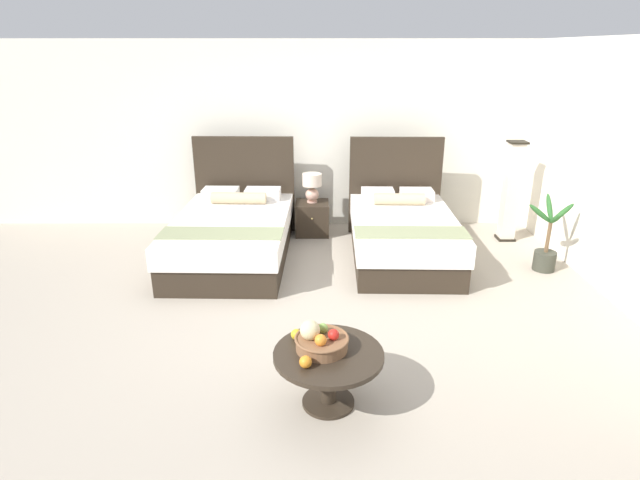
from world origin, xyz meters
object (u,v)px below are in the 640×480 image
(loose_apple, at_px, (297,334))
(loose_orange, at_px, (306,362))
(coffee_table, at_px, (329,364))
(potted_palm, at_px, (546,249))
(floor_lamp_corner, at_px, (511,192))
(table_lamp, at_px, (312,185))
(fruit_bowl, at_px, (321,340))
(bed_near_window, at_px, (234,233))
(bed_near_corner, at_px, (402,232))
(nightstand, at_px, (312,218))

(loose_apple, relative_size, loose_orange, 0.96)
(coffee_table, relative_size, potted_palm, 0.90)
(floor_lamp_corner, distance_m, potted_palm, 1.12)
(table_lamp, bearing_deg, floor_lamp_corner, -5.74)
(loose_apple, height_order, loose_orange, loose_orange)
(table_lamp, xyz_separation_m, potted_palm, (2.75, -1.30, -0.43))
(coffee_table, relative_size, fruit_bowl, 2.02)
(bed_near_window, distance_m, floor_lamp_corner, 3.69)
(bed_near_corner, xyz_separation_m, floor_lamp_corner, (1.53, 0.62, 0.35))
(bed_near_window, height_order, fruit_bowl, bed_near_window)
(coffee_table, distance_m, loose_apple, 0.33)
(coffee_table, distance_m, potted_palm, 3.55)
(floor_lamp_corner, bearing_deg, bed_near_corner, -158.10)
(loose_orange, bearing_deg, bed_near_corner, 69.52)
(bed_near_corner, height_order, potted_palm, bed_near_corner)
(nightstand, relative_size, loose_apple, 5.72)
(loose_orange, height_order, potted_palm, potted_palm)
(bed_near_corner, relative_size, coffee_table, 2.61)
(nightstand, distance_m, floor_lamp_corner, 2.70)
(fruit_bowl, distance_m, floor_lamp_corner, 4.27)
(bed_near_corner, relative_size, nightstand, 4.34)
(floor_lamp_corner, height_order, potted_palm, floor_lamp_corner)
(coffee_table, height_order, loose_apple, loose_apple)
(bed_near_window, xyz_separation_m, floor_lamp_corner, (3.62, 0.61, 0.35))
(bed_near_corner, height_order, fruit_bowl, bed_near_corner)
(bed_near_window, xyz_separation_m, fruit_bowl, (1.06, -2.80, 0.19))
(table_lamp, height_order, loose_orange, table_lamp)
(bed_near_window, distance_m, coffee_table, 3.06)
(table_lamp, relative_size, loose_orange, 4.65)
(bed_near_corner, distance_m, coffee_table, 3.01)
(bed_near_window, bearing_deg, coffee_table, -68.53)
(fruit_bowl, bearing_deg, nightstand, 91.44)
(potted_palm, bearing_deg, coffee_table, -136.95)
(nightstand, xyz_separation_m, loose_apple, (-0.08, -3.53, 0.25))
(fruit_bowl, height_order, potted_palm, potted_palm)
(nightstand, bearing_deg, coffee_table, -87.66)
(bed_near_corner, bearing_deg, loose_orange, -110.48)
(coffee_table, bearing_deg, loose_orange, -131.52)
(bed_near_corner, relative_size, floor_lamp_corner, 1.54)
(bed_near_window, height_order, nightstand, bed_near_window)
(loose_apple, bearing_deg, fruit_bowl, -36.91)
(bed_near_corner, distance_m, loose_orange, 3.23)
(fruit_bowl, relative_size, loose_orange, 4.53)
(nightstand, xyz_separation_m, potted_palm, (2.75, -1.28, 0.04))
(bed_near_corner, height_order, coffee_table, bed_near_corner)
(bed_near_corner, xyz_separation_m, potted_palm, (1.63, -0.42, -0.06))
(nightstand, distance_m, loose_orange, 3.89)
(table_lamp, xyz_separation_m, fruit_bowl, (0.09, -3.68, -0.19))
(nightstand, relative_size, floor_lamp_corner, 0.35)
(fruit_bowl, xyz_separation_m, potted_palm, (2.66, 2.38, -0.25))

